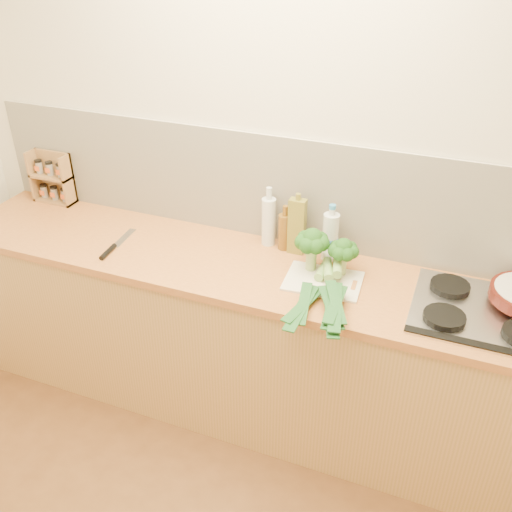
# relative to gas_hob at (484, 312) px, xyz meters

# --- Properties ---
(room_shell) EXTENTS (3.50, 3.50, 3.50)m
(room_shell) POSITION_rel_gas_hob_xyz_m (-1.02, 0.29, 0.26)
(room_shell) COLOR beige
(room_shell) RESTS_ON ground
(counter) EXTENTS (3.20, 0.62, 0.90)m
(counter) POSITION_rel_gas_hob_xyz_m (-1.02, 0.00, -0.46)
(counter) COLOR tan
(counter) RESTS_ON ground
(gas_hob) EXTENTS (0.58, 0.50, 0.04)m
(gas_hob) POSITION_rel_gas_hob_xyz_m (0.00, 0.00, 0.00)
(gas_hob) COLOR silver
(gas_hob) RESTS_ON counter
(chopping_board) EXTENTS (0.35, 0.27, 0.01)m
(chopping_board) POSITION_rel_gas_hob_xyz_m (-0.68, -0.01, -0.01)
(chopping_board) COLOR white
(chopping_board) RESTS_ON counter
(broccoli_left) EXTENTS (0.16, 0.16, 0.21)m
(broccoli_left) POSITION_rel_gas_hob_xyz_m (-0.76, 0.06, 0.14)
(broccoli_left) COLOR #99B268
(broccoli_left) RESTS_ON chopping_board
(broccoli_right) EXTENTS (0.14, 0.14, 0.18)m
(broccoli_right) POSITION_rel_gas_hob_xyz_m (-0.62, 0.07, 0.12)
(broccoli_right) COLOR #99B268
(broccoli_right) RESTS_ON chopping_board
(leek_front) EXTENTS (0.10, 0.66, 0.04)m
(leek_front) POSITION_rel_gas_hob_xyz_m (-0.70, -0.04, 0.02)
(leek_front) COLOR white
(leek_front) RESTS_ON chopping_board
(leek_mid) EXTENTS (0.26, 0.67, 0.04)m
(leek_mid) POSITION_rel_gas_hob_xyz_m (-0.65, -0.05, 0.04)
(leek_mid) COLOR white
(leek_mid) RESTS_ON chopping_board
(leek_back) EXTENTS (0.20, 0.63, 0.04)m
(leek_back) POSITION_rel_gas_hob_xyz_m (-0.61, -0.05, 0.05)
(leek_back) COLOR white
(leek_back) RESTS_ON chopping_board
(chefs_knife) EXTENTS (0.06, 0.33, 0.02)m
(chefs_knife) POSITION_rel_gas_hob_xyz_m (-1.73, -0.12, -0.01)
(chefs_knife) COLOR silver
(chefs_knife) RESTS_ON counter
(spice_rack) EXTENTS (0.24, 0.10, 0.29)m
(spice_rack) POSITION_rel_gas_hob_xyz_m (-2.35, 0.25, 0.11)
(spice_rack) COLOR #AA8349
(spice_rack) RESTS_ON counter
(oil_tin) EXTENTS (0.08, 0.05, 0.31)m
(oil_tin) POSITION_rel_gas_hob_xyz_m (-0.88, 0.20, 0.13)
(oil_tin) COLOR olive
(oil_tin) RESTS_ON counter
(glass_bottle) EXTENTS (0.07, 0.07, 0.30)m
(glass_bottle) POSITION_rel_gas_hob_xyz_m (-1.04, 0.23, 0.11)
(glass_bottle) COLOR silver
(glass_bottle) RESTS_ON counter
(amber_bottle) EXTENTS (0.06, 0.06, 0.23)m
(amber_bottle) POSITION_rel_gas_hob_xyz_m (-0.95, 0.21, 0.08)
(amber_bottle) COLOR brown
(amber_bottle) RESTS_ON counter
(water_bottle) EXTENTS (0.08, 0.08, 0.26)m
(water_bottle) POSITION_rel_gas_hob_xyz_m (-0.72, 0.20, 0.10)
(water_bottle) COLOR silver
(water_bottle) RESTS_ON counter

